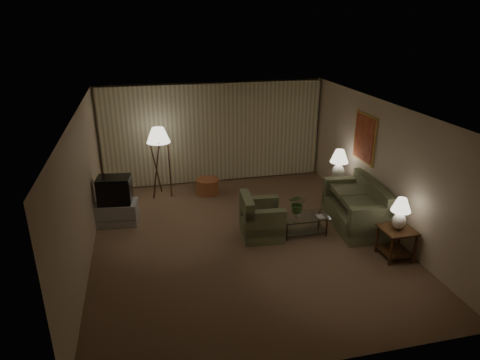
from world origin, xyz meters
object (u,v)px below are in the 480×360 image
(crt_tv, at_px, (114,190))
(ottoman, at_px, (208,186))
(table_lamp_far, at_px, (339,162))
(floor_lamp, at_px, (160,161))
(side_table_near, at_px, (396,237))
(tv_cabinet, at_px, (117,213))
(armchair, at_px, (262,220))
(side_table_far, at_px, (337,187))
(vase, at_px, (297,214))
(coffee_table, at_px, (304,222))
(sofa, at_px, (355,209))
(table_lamp_near, at_px, (401,211))

(crt_tv, height_order, ottoman, crt_tv)
(table_lamp_far, distance_m, floor_lamp, 4.37)
(side_table_near, height_order, floor_lamp, floor_lamp)
(tv_cabinet, xyz_separation_m, crt_tv, (0.00, 0.00, 0.55))
(armchair, height_order, side_table_far, armchair)
(tv_cabinet, relative_size, vase, 6.74)
(floor_lamp, bearing_deg, coffee_table, -44.66)
(coffee_table, relative_size, floor_lamp, 0.57)
(table_lamp_far, bearing_deg, floor_lamp, 161.46)
(tv_cabinet, height_order, floor_lamp, floor_lamp)
(sofa, height_order, vase, sofa)
(side_table_near, relative_size, coffee_table, 0.59)
(side_table_near, xyz_separation_m, ottoman, (-2.99, 3.88, -0.22))
(coffee_table, bearing_deg, ottoman, 121.61)
(armchair, relative_size, crt_tv, 1.33)
(ottoman, xyz_separation_m, vase, (1.47, -2.63, 0.29))
(table_lamp_near, xyz_separation_m, ottoman, (-2.99, 3.88, -0.78))
(armchair, relative_size, table_lamp_far, 1.32)
(armchair, relative_size, table_lamp_near, 1.58)
(armchair, xyz_separation_m, table_lamp_near, (2.25, -1.37, 0.61))
(table_lamp_far, distance_m, tv_cabinet, 5.26)
(side_table_near, xyz_separation_m, tv_cabinet, (-5.20, 2.66, -0.17))
(table_lamp_near, bearing_deg, coffee_table, 137.63)
(side_table_near, xyz_separation_m, coffee_table, (-1.37, 1.25, -0.14))
(side_table_near, relative_size, tv_cabinet, 0.63)
(sofa, xyz_separation_m, crt_tv, (-5.05, 1.31, 0.39))
(coffee_table, relative_size, tv_cabinet, 1.06)
(sofa, distance_m, armchair, 2.10)
(table_lamp_far, distance_m, crt_tv, 5.21)
(crt_tv, distance_m, vase, 3.95)
(side_table_near, xyz_separation_m, table_lamp_near, (-0.00, 0.00, 0.55))
(side_table_near, bearing_deg, floor_lamp, 136.08)
(side_table_far, relative_size, table_lamp_far, 0.80)
(table_lamp_near, bearing_deg, ottoman, 127.61)
(armchair, height_order, table_lamp_near, table_lamp_near)
(table_lamp_far, bearing_deg, side_table_far, 0.00)
(tv_cabinet, distance_m, ottoman, 2.53)
(armchair, distance_m, vase, 0.75)
(sofa, xyz_separation_m, coffee_table, (-1.22, -0.10, -0.13))
(sofa, height_order, table_lamp_far, table_lamp_far)
(table_lamp_near, bearing_deg, table_lamp_far, 90.00)
(sofa, height_order, floor_lamp, floor_lamp)
(coffee_table, distance_m, crt_tv, 4.11)
(table_lamp_near, distance_m, table_lamp_far, 2.60)
(floor_lamp, xyz_separation_m, ottoman, (1.16, -0.11, -0.74))
(side_table_far, relative_size, table_lamp_near, 0.96)
(sofa, relative_size, table_lamp_near, 3.22)
(side_table_near, bearing_deg, coffee_table, 137.63)
(table_lamp_near, bearing_deg, side_table_far, 90.00)
(side_table_near, xyz_separation_m, table_lamp_far, (-0.00, 2.60, 0.63))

